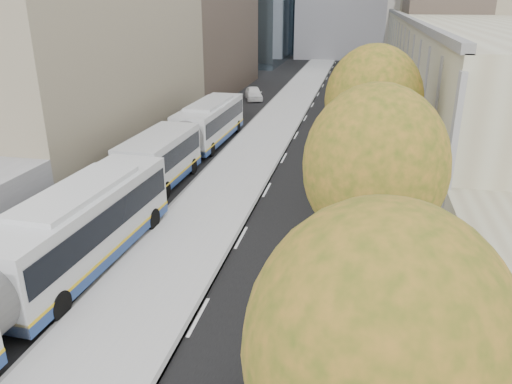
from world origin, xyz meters
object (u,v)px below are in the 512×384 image
(cyclist, at_px, (256,367))
(bus_near, at_px, (9,280))
(distant_car, at_px, (254,93))
(bus_far, at_px, (192,135))
(bus_shelter, at_px, (446,305))

(cyclist, bearing_deg, bus_near, 162.77)
(cyclist, relative_size, distant_car, 0.56)
(bus_near, xyz_separation_m, cyclist, (8.14, -1.31, -0.83))
(bus_far, relative_size, cyclist, 7.72)
(bus_near, xyz_separation_m, bus_far, (-0.32, 18.44, -0.10))
(bus_far, height_order, distant_car, bus_far)
(bus_far, height_order, cyclist, bus_far)
(bus_far, distance_m, cyclist, 21.49)
(bus_shelter, xyz_separation_m, bus_far, (-13.25, 17.92, -0.65))
(bus_shelter, xyz_separation_m, cyclist, (-4.79, -1.83, -1.38))
(bus_shelter, height_order, cyclist, bus_shelter)
(cyclist, bearing_deg, bus_far, 105.09)
(bus_near, distance_m, bus_far, 18.44)
(bus_shelter, relative_size, bus_far, 0.26)
(bus_shelter, bearing_deg, distant_car, 109.44)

